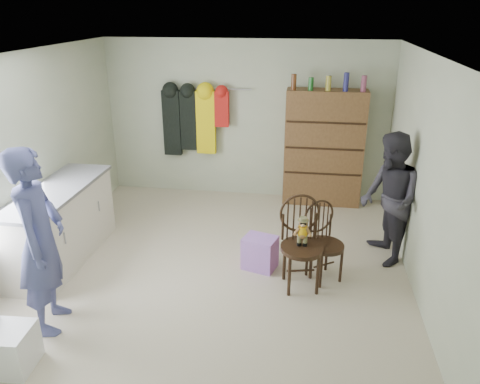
% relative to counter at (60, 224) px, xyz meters
% --- Properties ---
extents(ground_plane, '(5.00, 5.00, 0.00)m').
position_rel_counter_xyz_m(ground_plane, '(1.95, 0.00, -0.47)').
color(ground_plane, beige).
rests_on(ground_plane, ground).
extents(room_walls, '(5.00, 5.00, 5.00)m').
position_rel_counter_xyz_m(room_walls, '(1.95, 0.53, 1.11)').
color(room_walls, beige).
rests_on(room_walls, ground).
extents(counter, '(0.64, 1.86, 0.94)m').
position_rel_counter_xyz_m(counter, '(0.00, 0.00, 0.00)').
color(counter, silver).
rests_on(counter, ground).
extents(plastic_tub, '(0.43, 0.41, 0.39)m').
position_rel_counter_xyz_m(plastic_tub, '(0.47, -1.85, -0.28)').
color(plastic_tub, white).
rests_on(plastic_tub, ground).
extents(chair_front, '(0.56, 0.56, 1.06)m').
position_rel_counter_xyz_m(chair_front, '(2.93, -0.15, 0.11)').
color(chair_front, black).
rests_on(chair_front, ground).
extents(chair_far, '(0.57, 0.57, 0.93)m').
position_rel_counter_xyz_m(chair_far, '(3.18, 0.05, 0.03)').
color(chair_far, black).
rests_on(chair_far, ground).
extents(striped_bag, '(0.45, 0.39, 0.40)m').
position_rel_counter_xyz_m(striped_bag, '(2.45, 0.14, -0.27)').
color(striped_bag, '#E572CF').
rests_on(striped_bag, ground).
extents(person_left, '(0.59, 0.76, 1.84)m').
position_rel_counter_xyz_m(person_left, '(0.52, -1.21, 0.45)').
color(person_left, '#44497E').
rests_on(person_left, ground).
extents(person_right, '(0.76, 0.89, 1.62)m').
position_rel_counter_xyz_m(person_right, '(3.95, 0.57, 0.34)').
color(person_right, '#2D2B33').
rests_on(person_right, ground).
extents(dresser, '(1.20, 0.39, 2.07)m').
position_rel_counter_xyz_m(dresser, '(3.20, 2.30, 0.44)').
color(dresser, brown).
rests_on(dresser, ground).
extents(coat_rack, '(1.42, 0.12, 1.09)m').
position_rel_counter_xyz_m(coat_rack, '(1.12, 2.38, 0.78)').
color(coat_rack, '#99999E').
rests_on(coat_rack, ground).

